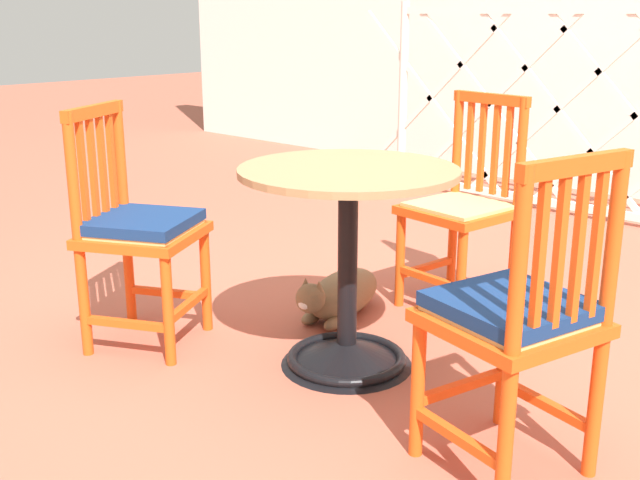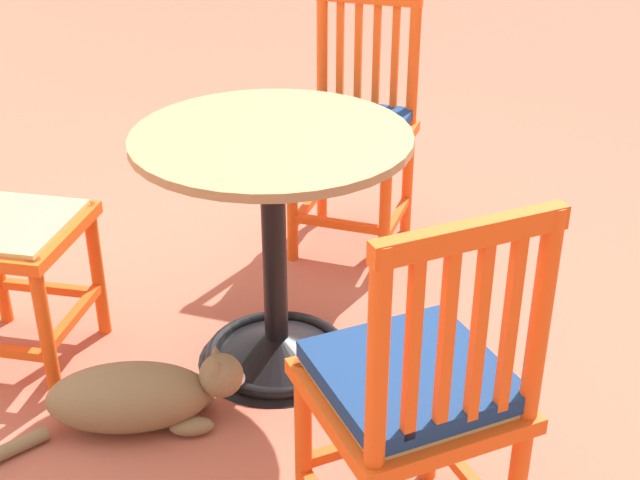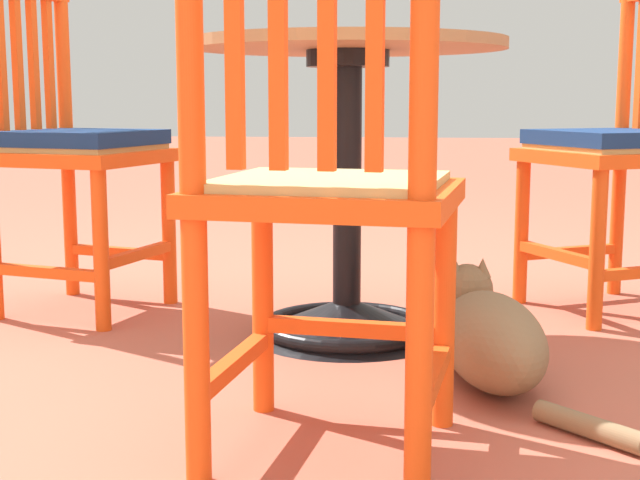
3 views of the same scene
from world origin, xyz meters
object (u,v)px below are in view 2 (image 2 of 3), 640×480
Objects in this scene: orange_chair_facing_out at (415,395)px; cafe_table at (275,278)px; orange_chair_by_planter at (354,132)px; tabby_cat at (143,397)px.

cafe_table is at bearing 27.47° from orange_chair_facing_out.
cafe_table is at bearing 165.37° from orange_chair_by_planter.
orange_chair_by_planter is (0.77, -0.20, 0.16)m from cafe_table.
orange_chair_facing_out is at bearing -152.53° from cafe_table.
orange_chair_by_planter reaches higher than tabby_cat.
cafe_table is 0.83× the size of orange_chair_by_planter.
tabby_cat is at bearing 60.63° from orange_chair_facing_out.
cafe_table is 0.81m from orange_chair_by_planter.
orange_chair_by_planter reaches higher than cafe_table.
orange_chair_facing_out is 1.31× the size of tabby_cat.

